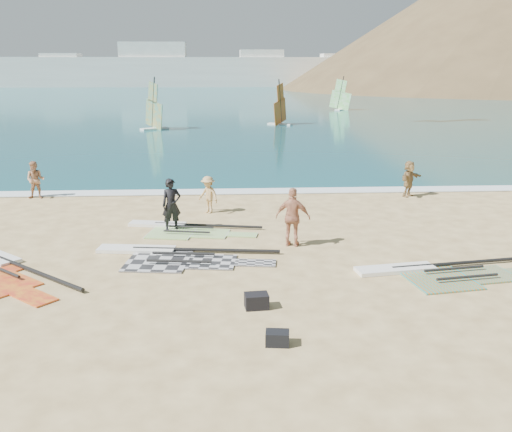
{
  "coord_description": "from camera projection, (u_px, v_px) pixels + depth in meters",
  "views": [
    {
      "loc": [
        -0.8,
        -14.7,
        5.98
      ],
      "look_at": [
        0.26,
        4.0,
        1.0
      ],
      "focal_mm": 40.0,
      "sensor_mm": 36.0,
      "label": 1
    }
  ],
  "objects": [
    {
      "name": "sea",
      "position": [
        226.0,
        89.0,
        143.13
      ],
      "size": [
        300.0,
        240.0,
        0.06
      ],
      "primitive_type": "cube",
      "color": "#0C4354",
      "rests_on": "ground"
    },
    {
      "name": "windsurfer_left",
      "position": [
        154.0,
        115.0,
        53.84
      ],
      "size": [
        2.66,
        2.73,
        4.97
      ],
      "rotation": [
        0.0,
        0.0,
        0.63
      ],
      "color": "white",
      "rests_on": "ground"
    },
    {
      "name": "ground",
      "position": [
        255.0,
        288.0,
        15.76
      ],
      "size": [
        300.0,
        300.0,
        0.0
      ],
      "primitive_type": "plane",
      "color": "#DFC383",
      "rests_on": "ground"
    },
    {
      "name": "beachgoer_back",
      "position": [
        293.0,
        217.0,
        19.18
      ],
      "size": [
        1.28,
        0.83,
        2.02
      ],
      "primitive_type": "imported",
      "rotation": [
        0.0,
        0.0,
        2.83
      ],
      "color": "tan",
      "rests_on": "ground"
    },
    {
      "name": "gear_bag_near",
      "position": [
        257.0,
        301.0,
        14.43
      ],
      "size": [
        0.63,
        0.49,
        0.38
      ],
      "primitive_type": "cube",
      "rotation": [
        0.0,
        0.0,
        0.1
      ],
      "color": "black",
      "rests_on": "ground"
    },
    {
      "name": "beachgoer_right",
      "position": [
        409.0,
        179.0,
        26.54
      ],
      "size": [
        1.48,
        1.43,
        1.68
      ],
      "primitive_type": "imported",
      "rotation": [
        0.0,
        0.0,
        0.75
      ],
      "color": "olive",
      "rests_on": "ground"
    },
    {
      "name": "windsurfer_right",
      "position": [
        340.0,
        100.0,
        77.05
      ],
      "size": [
        2.73,
        2.55,
        4.59
      ],
      "rotation": [
        0.0,
        0.0,
        1.07
      ],
      "color": "white",
      "rests_on": "ground"
    },
    {
      "name": "beachgoer_left",
      "position": [
        36.0,
        180.0,
        26.12
      ],
      "size": [
        0.85,
        0.66,
        1.73
      ],
      "primitive_type": "imported",
      "rotation": [
        0.0,
        0.0,
        0.01
      ],
      "color": "tan",
      "rests_on": "ground"
    },
    {
      "name": "rig_green",
      "position": [
        180.0,
        229.0,
        21.28
      ],
      "size": [
        5.1,
        2.48,
        0.2
      ],
      "rotation": [
        0.0,
        0.0,
        -0.19
      ],
      "color": "#76CC27",
      "rests_on": "ground"
    },
    {
      "name": "beachgoer_mid",
      "position": [
        208.0,
        195.0,
        23.58
      ],
      "size": [
        1.13,
        1.1,
        1.55
      ],
      "primitive_type": "imported",
      "rotation": [
        0.0,
        0.0,
        -0.74
      ],
      "color": "tan",
      "rests_on": "ground"
    },
    {
      "name": "rig_grey",
      "position": [
        169.0,
        255.0,
        18.3
      ],
      "size": [
        6.03,
        2.72,
        0.2
      ],
      "rotation": [
        0.0,
        0.0,
        -0.12
      ],
      "color": "#252528",
      "rests_on": "ground"
    },
    {
      "name": "surf_line",
      "position": [
        241.0,
        192.0,
        27.63
      ],
      "size": [
        300.0,
        1.2,
        0.04
      ],
      "primitive_type": "cube",
      "color": "white",
      "rests_on": "ground"
    },
    {
      "name": "person_wetsuit",
      "position": [
        171.0,
        205.0,
        20.98
      ],
      "size": [
        0.83,
        0.67,
        1.97
      ],
      "primitive_type": "imported",
      "rotation": [
        0.0,
        0.0,
        0.31
      ],
      "color": "black",
      "rests_on": "ground"
    },
    {
      "name": "windsurfer_centre",
      "position": [
        280.0,
        112.0,
        58.1
      ],
      "size": [
        2.59,
        2.75,
        4.66
      ],
      "rotation": [
        0.0,
        0.0,
        -0.52
      ],
      "color": "white",
      "rests_on": "ground"
    },
    {
      "name": "far_town",
      "position": [
        169.0,
        70.0,
        158.5
      ],
      "size": [
        160.0,
        8.0,
        12.0
      ],
      "color": "white",
      "rests_on": "ground"
    },
    {
      "name": "rig_orange",
      "position": [
        438.0,
        272.0,
        16.82
      ],
      "size": [
        5.78,
        2.64,
        0.2
      ],
      "rotation": [
        0.0,
        0.0,
        0.16
      ],
      "color": "orange",
      "rests_on": "ground"
    },
    {
      "name": "gear_bag_far",
      "position": [
        277.0,
        338.0,
        12.54
      ],
      "size": [
        0.56,
        0.42,
        0.31
      ],
      "primitive_type": "cube",
      "rotation": [
        0.0,
        0.0,
        -0.12
      ],
      "color": "black",
      "rests_on": "ground"
    }
  ]
}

